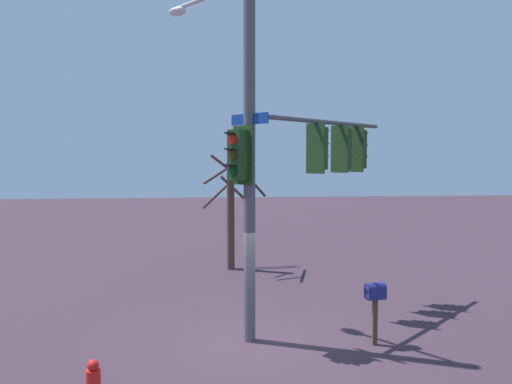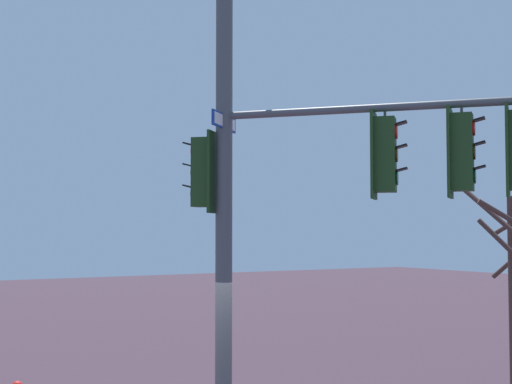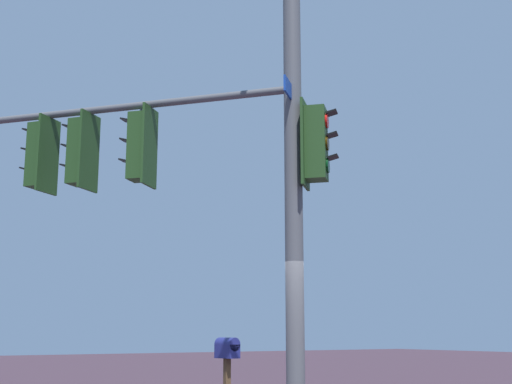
% 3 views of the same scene
% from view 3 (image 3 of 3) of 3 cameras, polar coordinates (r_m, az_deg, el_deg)
% --- Properties ---
extents(main_signal_pole_assembly, '(4.00, 6.14, 8.23)m').
position_cam_3_polar(main_signal_pole_assembly, '(10.74, -3.91, 4.75)').
color(main_signal_pole_assembly, '#4C4F54').
rests_on(main_signal_pole_assembly, ground).
extents(mailbox, '(0.30, 0.47, 1.41)m').
position_cam_3_polar(mailbox, '(12.61, -2.38, -13.22)').
color(mailbox, '#4C3823').
rests_on(mailbox, ground).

